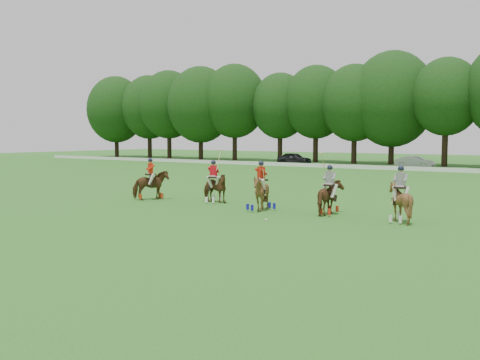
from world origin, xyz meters
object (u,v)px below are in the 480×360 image
Objects in this scene: polo_red_a at (151,185)px; polo_red_c at (261,193)px; car_mid at (415,162)px; polo_stripe_b at (400,202)px; polo_ball at (266,220)px; polo_stripe_a at (329,197)px; car_left at (294,158)px; polo_red_b at (214,188)px.

polo_red_c is at bearing -2.31° from polo_red_a.
car_mid is 39.00m from polo_red_c.
car_mid is 39.82m from polo_stripe_b.
polo_ball is at bearing -169.55° from car_mid.
polo_red_c is 0.85× the size of polo_stripe_a.
polo_red_c is at bearing -176.60° from polo_stripe_b.
car_left is 44.27m from polo_stripe_a.
polo_red_a is at bearing 177.69° from polo_red_c.
car_left is at bearing 120.51° from polo_stripe_a.
polo_ball is (5.62, -3.71, -0.78)m from polo_red_b.
polo_red_c reaches higher than car_mid.
polo_stripe_a is (3.30, 0.68, -0.06)m from polo_red_c.
polo_red_c is at bearing -171.64° from car_mid.
car_mid is 1.47× the size of polo_stripe_a.
car_left is at bearing 116.92° from polo_ball.
polo_ball is (5.58, -41.25, -0.64)m from car_mid.
car_left reaches higher than car_mid.
polo_stripe_b is (6.67, 0.40, -0.02)m from polo_red_c.
polo_red_c is 27.02× the size of polo_ball.
polo_red_a is 0.99× the size of polo_stripe_b.
polo_stripe_a is at bearing 11.58° from polo_red_c.
car_left is 1.83× the size of polo_red_c.
polo_red_b is 10.55m from polo_stripe_b.
polo_red_a reaches higher than polo_ball.
car_mid is 38.80m from polo_stripe_a.
car_mid is at bearing 97.71° from polo_ball.
polo_red_b is (3.76, 0.97, -0.04)m from polo_red_a.
polo_red_a is at bearing -165.56° from polo_red_b.
polo_red_b is (15.32, -37.54, 0.07)m from car_left.
car_mid is at bearing -88.83° from car_left.
polo_ball is at bearing -16.30° from polo_red_a.
polo_red_b is 6.78m from polo_ball.
polo_ball is at bearing -33.45° from polo_red_b.
polo_stripe_a is at bearing 175.23° from polo_stripe_b.
polo_red_b is 1.17× the size of polo_red_c.
polo_stripe_b reaches higher than car_mid.
polo_red_a is (-3.80, -38.51, 0.18)m from car_mid.
polo_red_b is at bearing 175.22° from polo_stripe_b.
car_left is at bearing 116.29° from polo_red_c.
polo_red_a is at bearing 163.70° from polo_ball.
polo_stripe_a reaches higher than polo_stripe_b.
polo_stripe_b is at bearing 0.36° from polo_red_a.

